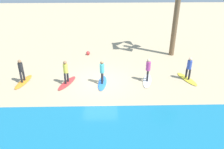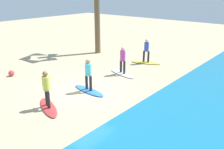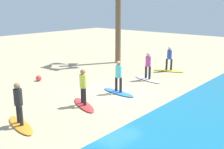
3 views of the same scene
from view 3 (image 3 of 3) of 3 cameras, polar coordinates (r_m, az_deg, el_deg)
ground_plane at (r=14.35m, az=0.20°, el=-3.92°), size 60.00×60.00×0.00m
surfboard_yellow at (r=19.44m, az=11.81°, el=0.81°), size 1.26×2.16×0.09m
surfer_yellow at (r=19.23m, az=11.96°, el=3.69°), size 0.32×0.44×1.64m
surfboard_white at (r=16.94m, az=7.48°, el=-1.01°), size 1.01×2.17×0.09m
surfer_white at (r=16.70m, az=7.59°, el=2.27°), size 0.32×0.45×1.64m
surfboard_blue at (r=14.32m, az=1.35°, el=-3.77°), size 0.73×2.14×0.09m
surfer_blue at (r=14.04m, az=1.37°, el=0.08°), size 0.32×0.46×1.64m
surfboard_red at (r=12.66m, az=-5.96°, el=-6.34°), size 1.34×2.15×0.09m
surfer_red at (r=12.34m, az=-6.08°, el=-2.03°), size 0.32×0.43×1.64m
surfboard_orange at (r=11.15m, az=-18.65°, el=-10.01°), size 1.00×2.17×0.09m
surfer_orange at (r=10.79m, az=-19.08°, el=-5.20°), size 0.32×0.45×1.64m
beach_ball at (r=17.16m, az=-15.16°, el=-0.75°), size 0.35×0.35×0.35m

